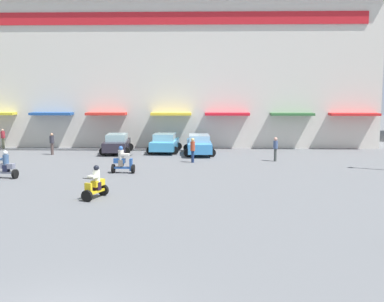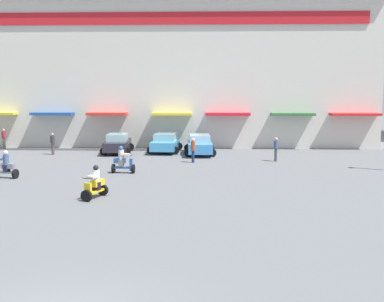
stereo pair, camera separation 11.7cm
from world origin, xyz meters
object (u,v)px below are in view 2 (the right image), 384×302
at_px(pedestrian_2, 193,148).
at_px(scooter_rider_5, 95,185).
at_px(parked_car_0, 117,143).
at_px(scooter_rider_2, 5,167).
at_px(pedestrian_0, 4,137).
at_px(parked_car_2, 200,144).
at_px(parked_car_1, 165,143).
at_px(pedestrian_4, 276,147).
at_px(pedestrian_3, 53,142).
at_px(scooter_rider_4, 123,162).

bearing_deg(pedestrian_2, scooter_rider_5, -111.17).
relative_size(parked_car_0, pedestrian_2, 2.53).
relative_size(scooter_rider_2, pedestrian_0, 0.96).
height_order(parked_car_2, scooter_rider_5, scooter_rider_5).
height_order(parked_car_0, scooter_rider_2, scooter_rider_2).
distance_m(parked_car_1, pedestrian_0, 13.41).
height_order(scooter_rider_2, pedestrian_4, pedestrian_4).
bearing_deg(parked_car_2, parked_car_1, 157.57).
distance_m(parked_car_2, scooter_rider_5, 15.03).
distance_m(pedestrian_3, pedestrian_4, 16.27).
xyz_separation_m(parked_car_0, parked_car_1, (3.57, 0.66, -0.01)).
relative_size(scooter_rider_4, pedestrian_2, 0.97).
xyz_separation_m(parked_car_0, pedestrian_2, (5.88, -4.37, 0.21)).
distance_m(parked_car_0, scooter_rider_2, 11.05).
height_order(parked_car_1, pedestrian_3, pedestrian_3).
distance_m(scooter_rider_2, scooter_rider_4, 6.46).
height_order(scooter_rider_4, pedestrian_4, pedestrian_4).
relative_size(parked_car_1, pedestrian_3, 2.61).
bearing_deg(parked_car_1, pedestrian_2, -65.34).
bearing_deg(parked_car_0, pedestrian_3, -167.35).
height_order(scooter_rider_2, scooter_rider_4, scooter_rider_4).
relative_size(parked_car_0, pedestrian_4, 2.55).
distance_m(scooter_rider_2, pedestrian_0, 13.66).
bearing_deg(scooter_rider_2, parked_car_1, 54.10).
bearing_deg(pedestrian_0, pedestrian_2, -23.22).
distance_m(pedestrian_0, pedestrian_4, 21.99).
xyz_separation_m(parked_car_1, scooter_rider_5, (-1.74, -15.48, -0.12)).
bearing_deg(pedestrian_2, parked_car_2, 84.92).
bearing_deg(parked_car_0, parked_car_1, 10.51).
distance_m(parked_car_1, pedestrian_2, 5.54).
height_order(pedestrian_0, pedestrian_2, pedestrian_2).
bearing_deg(pedestrian_4, parked_car_2, 148.49).
distance_m(parked_car_1, pedestrian_4, 8.96).
height_order(parked_car_0, scooter_rider_5, scooter_rider_5).
distance_m(parked_car_0, scooter_rider_5, 14.93).
distance_m(parked_car_0, pedestrian_0, 10.01).
relative_size(parked_car_0, scooter_rider_4, 2.61).
height_order(parked_car_0, parked_car_2, parked_car_0).
height_order(parked_car_0, pedestrian_0, pedestrian_0).
height_order(parked_car_2, pedestrian_4, pedestrian_4).
bearing_deg(pedestrian_0, parked_car_0, -13.46).
bearing_deg(scooter_rider_4, parked_car_2, 61.70).
relative_size(parked_car_0, parked_car_1, 0.99).
xyz_separation_m(parked_car_0, pedestrian_3, (-4.62, -1.04, 0.18)).
xyz_separation_m(pedestrian_0, pedestrian_3, (5.11, -3.37, -0.00)).
distance_m(parked_car_0, scooter_rider_4, 8.64).
bearing_deg(pedestrian_2, parked_car_0, 143.38).
distance_m(scooter_rider_5, pedestrian_3, 15.22).
distance_m(parked_car_1, scooter_rider_5, 15.57).
bearing_deg(scooter_rider_5, scooter_rider_2, 142.92).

